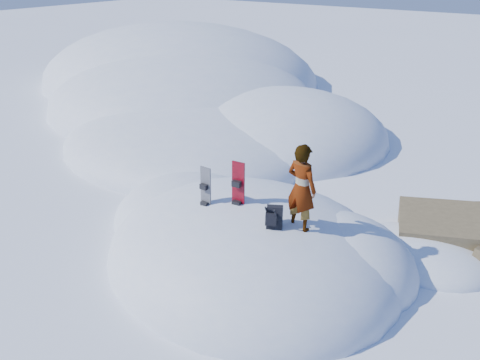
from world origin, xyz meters
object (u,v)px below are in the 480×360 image
Objects in this scene: snowboard_red at (238,195)px; backpack at (274,217)px; snowboard_dark at (205,197)px; person at (301,188)px.

snowboard_red is 1.13m from backpack.
snowboard_red is 2.98× the size of backpack.
backpack is at bearing -20.60° from snowboard_red.
snowboard_red reaches higher than backpack.
person is at bearing 11.53° from snowboard_dark.
backpack is at bearing 53.85° from person.
snowboard_dark is at bearing 153.19° from backpack.
snowboard_dark is (-0.63, -0.34, -0.08)m from snowboard_red.
snowboard_red reaches higher than snowboard_dark.
snowboard_red is at bearing 28.74° from snowboard_dark.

